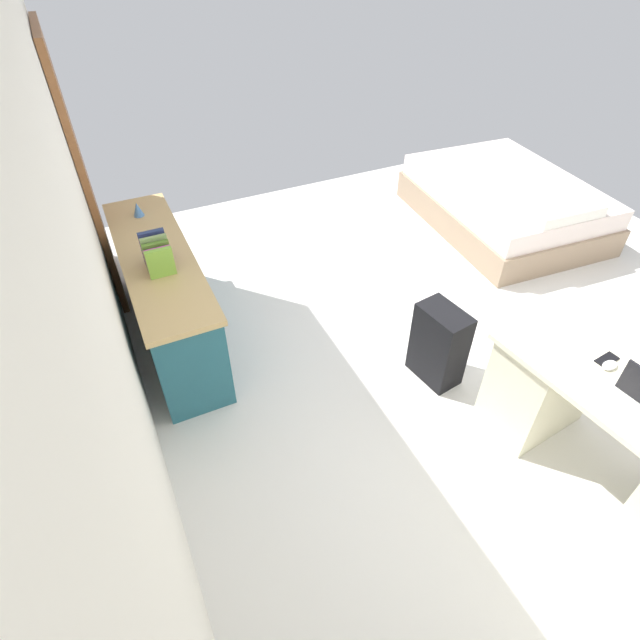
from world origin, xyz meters
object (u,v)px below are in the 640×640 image
(credenza, at_px, (166,296))
(bed, at_px, (505,203))
(suitcase_black, at_px, (439,345))
(figurine_small, at_px, (138,209))
(computer_mouse, at_px, (610,365))
(cell_phone_by_mouse, at_px, (607,360))
(desk, at_px, (613,433))

(credenza, bearing_deg, bed, -85.91)
(suitcase_black, relative_size, figurine_small, 5.37)
(computer_mouse, bearing_deg, bed, -38.15)
(computer_mouse, distance_m, figurine_small, 3.36)
(bed, height_order, suitcase_black, suitcase_black)
(suitcase_black, bearing_deg, credenza, 43.93)
(credenza, xyz_separation_m, cell_phone_by_mouse, (-2.08, -2.02, 0.36))
(credenza, relative_size, computer_mouse, 18.00)
(computer_mouse, height_order, figurine_small, figurine_small)
(suitcase_black, bearing_deg, figurine_small, 32.87)
(suitcase_black, relative_size, computer_mouse, 5.90)
(desk, relative_size, suitcase_black, 2.54)
(suitcase_black, bearing_deg, bed, -59.94)
(figurine_small, bearing_deg, computer_mouse, -143.86)
(desk, relative_size, figurine_small, 13.65)
(credenza, height_order, cell_phone_by_mouse, credenza)
(credenza, distance_m, figurine_small, 0.73)
(suitcase_black, bearing_deg, computer_mouse, -164.55)
(bed, height_order, figurine_small, figurine_small)
(credenza, height_order, figurine_small, figurine_small)
(cell_phone_by_mouse, bearing_deg, computer_mouse, 135.97)
(desk, height_order, computer_mouse, computer_mouse)
(computer_mouse, height_order, cell_phone_by_mouse, computer_mouse)
(figurine_small, bearing_deg, cell_phone_by_mouse, -142.98)
(desk, height_order, cell_phone_by_mouse, cell_phone_by_mouse)
(desk, xyz_separation_m, figurine_small, (2.91, 1.98, 0.43))
(desk, xyz_separation_m, credenza, (2.32, 1.98, -0.01))
(bed, bearing_deg, computer_mouse, 147.89)
(bed, xyz_separation_m, cell_phone_by_mouse, (-2.33, 1.46, 0.50))
(bed, relative_size, cell_phone_by_mouse, 14.72)
(computer_mouse, bearing_deg, figurine_small, 30.11)
(figurine_small, bearing_deg, credenza, -179.85)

